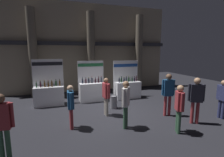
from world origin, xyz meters
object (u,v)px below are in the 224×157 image
exhibitor_booth_1 (92,90)px  visitor_5 (179,105)px  visitor_6 (196,96)px  visitor_3 (168,91)px  visitor_1 (106,93)px  visitor_7 (126,101)px  exhibitor_booth_2 (127,88)px  trash_bin (113,102)px  visitor_2 (71,103)px  exhibitor_booth_0 (49,94)px  visitor_0 (223,96)px  visitor_4 (2,122)px

exhibitor_booth_1 → visitor_5: bearing=-66.5°
visitor_6 → visitor_3: bearing=144.5°
visitor_1 → visitor_7: visitor_7 is taller
exhibitor_booth_2 → visitor_7: exhibitor_booth_2 is taller
trash_bin → visitor_7: (-0.28, -2.17, 0.72)m
visitor_2 → trash_bin: bearing=-52.4°
exhibitor_booth_1 → visitor_7: bearing=-83.3°
exhibitor_booth_2 → visitor_7: bearing=-114.5°
exhibitor_booth_1 → exhibitor_booth_2: exhibitor_booth_1 is taller
visitor_5 → visitor_7: bearing=83.5°
exhibitor_booth_1 → exhibitor_booth_2: bearing=-2.3°
exhibitor_booth_0 → visitor_5: (4.29, -4.55, 0.38)m
exhibitor_booth_0 → visitor_3: size_ratio=1.29×
visitor_0 → visitor_6: size_ratio=0.90×
exhibitor_booth_0 → visitor_1: (2.39, -2.27, 0.38)m
visitor_0 → visitor_6: 1.45m
visitor_4 → visitor_6: (6.33, 0.25, 0.05)m
visitor_1 → visitor_5: (1.90, -2.28, -0.00)m
trash_bin → visitor_6: size_ratio=0.35×
visitor_4 → visitor_7: size_ratio=1.01×
trash_bin → visitor_0: (3.85, -2.60, 0.63)m
exhibitor_booth_1 → visitor_0: exhibitor_booth_1 is taller
visitor_1 → visitor_5: visitor_5 is taller
trash_bin → visitor_0: 4.68m
exhibitor_booth_0 → visitor_7: size_ratio=1.36×
visitor_5 → visitor_7: 1.81m
visitor_1 → visitor_0: bearing=-116.6°
exhibitor_booth_1 → visitor_4: exhibitor_booth_1 is taller
visitor_3 → visitor_6: size_ratio=1.02×
visitor_2 → visitor_3: bearing=-89.6°
exhibitor_booth_0 → exhibitor_booth_1: 2.28m
visitor_7 → exhibitor_booth_2: bearing=14.8°
visitor_1 → trash_bin: bearing=-41.9°
trash_bin → visitor_0: visitor_0 is taller
exhibitor_booth_1 → visitor_6: exhibitor_booth_1 is taller
visitor_2 → visitor_7: 1.96m
visitor_7 → visitor_2: bearing=112.0°
trash_bin → visitor_7: size_ratio=0.36×
visitor_0 → visitor_6: bearing=-91.9°
exhibitor_booth_0 → trash_bin: bearing=-26.4°
exhibitor_booth_2 → visitor_2: exhibitor_booth_2 is taller
visitor_4 → trash_bin: bearing=39.3°
visitor_3 → exhibitor_booth_2: bearing=113.6°
exhibitor_booth_2 → visitor_4: exhibitor_booth_2 is taller
exhibitor_booth_0 → trash_bin: 3.36m
visitor_0 → trash_bin: bearing=-128.0°
visitor_2 → visitor_3: visitor_3 is taller
visitor_0 → visitor_1: visitor_1 is taller
visitor_5 → visitor_6: size_ratio=0.93×
visitor_0 → visitor_3: bearing=-120.1°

